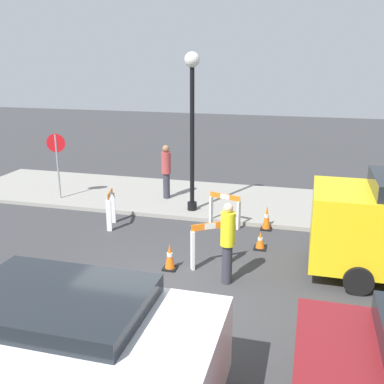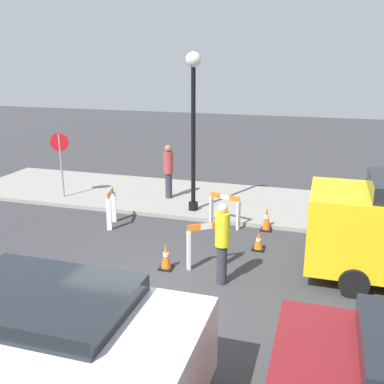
{
  "view_description": "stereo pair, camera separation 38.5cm",
  "coord_description": "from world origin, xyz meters",
  "px_view_note": "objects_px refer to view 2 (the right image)",
  "views": [
    {
      "loc": [
        2.61,
        -7.38,
        4.59
      ],
      "look_at": [
        -0.47,
        4.14,
        1.0
      ],
      "focal_mm": 42.0,
      "sensor_mm": 36.0,
      "label": 1
    },
    {
      "loc": [
        2.98,
        -7.28,
        4.59
      ],
      "look_at": [
        -0.47,
        4.14,
        1.0
      ],
      "focal_mm": 42.0,
      "sensor_mm": 36.0,
      "label": 2
    }
  ],
  "objects_px": {
    "stop_sign": "(60,154)",
    "person_pedestrian": "(169,169)",
    "parked_car_1": "(45,337)",
    "streetlamp_post": "(193,111)",
    "person_worker": "(222,241)"
  },
  "relations": [
    {
      "from": "stop_sign",
      "to": "parked_car_1",
      "type": "bearing_deg",
      "value": 107.3
    },
    {
      "from": "stop_sign",
      "to": "person_pedestrian",
      "type": "relative_size",
      "value": 1.2
    },
    {
      "from": "person_worker",
      "to": "person_pedestrian",
      "type": "distance_m",
      "value": 5.82
    },
    {
      "from": "person_worker",
      "to": "streetlamp_post",
      "type": "bearing_deg",
      "value": -7.32
    },
    {
      "from": "streetlamp_post",
      "to": "person_pedestrian",
      "type": "height_order",
      "value": "streetlamp_post"
    },
    {
      "from": "parked_car_1",
      "to": "person_worker",
      "type": "bearing_deg",
      "value": 67.9
    },
    {
      "from": "person_pedestrian",
      "to": "parked_car_1",
      "type": "relative_size",
      "value": 0.4
    },
    {
      "from": "person_worker",
      "to": "parked_car_1",
      "type": "bearing_deg",
      "value": 126.23
    },
    {
      "from": "person_worker",
      "to": "person_pedestrian",
      "type": "xyz_separation_m",
      "value": [
        -2.96,
        5.01,
        0.12
      ]
    },
    {
      "from": "streetlamp_post",
      "to": "stop_sign",
      "type": "xyz_separation_m",
      "value": [
        -4.53,
        0.04,
        -1.56
      ]
    },
    {
      "from": "streetlamp_post",
      "to": "parked_car_1",
      "type": "relative_size",
      "value": 1.05
    },
    {
      "from": "stop_sign",
      "to": "person_pedestrian",
      "type": "bearing_deg",
      "value": -178.89
    },
    {
      "from": "person_pedestrian",
      "to": "parked_car_1",
      "type": "height_order",
      "value": "person_pedestrian"
    },
    {
      "from": "parked_car_1",
      "to": "streetlamp_post",
      "type": "bearing_deg",
      "value": 91.9
    },
    {
      "from": "person_pedestrian",
      "to": "stop_sign",
      "type": "bearing_deg",
      "value": -12.4
    }
  ]
}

